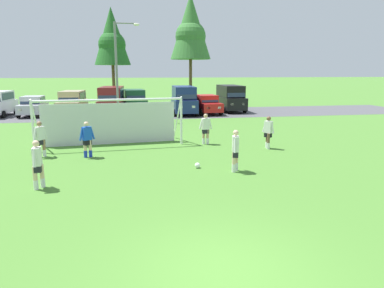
{
  "coord_description": "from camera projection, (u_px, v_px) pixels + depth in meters",
  "views": [
    {
      "loc": [
        -1.68,
        -6.01,
        3.85
      ],
      "look_at": [
        0.72,
        7.39,
        1.02
      ],
      "focal_mm": 32.83,
      "sensor_mm": 36.0,
      "label": 1
    }
  ],
  "objects": [
    {
      "name": "ground_plane",
      "position": [
        158.0,
        136.0,
        21.32
      ],
      "size": [
        400.0,
        400.0,
        0.0
      ],
      "primitive_type": "plane",
      "color": "#477A2D"
    },
    {
      "name": "parking_lot_strip",
      "position": [
        148.0,
        114.0,
        32.43
      ],
      "size": [
        52.0,
        8.4,
        0.01
      ],
      "primitive_type": "cube",
      "color": "#4C4C51",
      "rests_on": "ground"
    },
    {
      "name": "soccer_ball",
      "position": [
        198.0,
        165.0,
        14.2
      ],
      "size": [
        0.22,
        0.22,
        0.22
      ],
      "color": "white",
      "rests_on": "ground"
    },
    {
      "name": "soccer_goal",
      "position": [
        110.0,
        121.0,
        18.48
      ],
      "size": [
        7.55,
        2.55,
        2.57
      ],
      "color": "white",
      "rests_on": "ground"
    },
    {
      "name": "player_striker_near",
      "position": [
        38.0,
        165.0,
        11.58
      ],
      "size": [
        0.32,
        0.74,
        1.64
      ],
      "color": "beige",
      "rests_on": "ground"
    },
    {
      "name": "player_midfield_center",
      "position": [
        41.0,
        139.0,
        15.9
      ],
      "size": [
        0.53,
        0.62,
        1.64
      ],
      "color": "#936B4C",
      "rests_on": "ground"
    },
    {
      "name": "player_defender_far",
      "position": [
        235.0,
        151.0,
        13.59
      ],
      "size": [
        0.33,
        0.71,
        1.64
      ],
      "color": "beige",
      "rests_on": "ground"
    },
    {
      "name": "player_winger_left",
      "position": [
        268.0,
        132.0,
        17.67
      ],
      "size": [
        0.44,
        0.69,
        1.64
      ],
      "color": "brown",
      "rests_on": "ground"
    },
    {
      "name": "player_winger_right",
      "position": [
        87.0,
        140.0,
        15.84
      ],
      "size": [
        0.7,
        0.42,
        1.64
      ],
      "color": "beige",
      "rests_on": "ground"
    },
    {
      "name": "player_trailing_back",
      "position": [
        206.0,
        129.0,
        18.76
      ],
      "size": [
        0.74,
        0.29,
        1.64
      ],
      "color": "tan",
      "rests_on": "ground"
    },
    {
      "name": "parked_car_slot_left",
      "position": [
        33.0,
        106.0,
        30.69
      ],
      "size": [
        2.08,
        4.22,
        1.72
      ],
      "color": "#B2B2BC",
      "rests_on": "ground"
    },
    {
      "name": "parked_car_slot_center_left",
      "position": [
        73.0,
        103.0,
        30.87
      ],
      "size": [
        2.39,
        4.72,
        2.16
      ],
      "color": "tan",
      "rests_on": "ground"
    },
    {
      "name": "parked_car_slot_center",
      "position": [
        112.0,
        100.0,
        30.67
      ],
      "size": [
        2.47,
        4.93,
        2.52
      ],
      "color": "maroon",
      "rests_on": "ground"
    },
    {
      "name": "parked_car_slot_center_right",
      "position": [
        135.0,
        101.0,
        33.18
      ],
      "size": [
        2.41,
        4.74,
        2.16
      ],
      "color": "#194C2D",
      "rests_on": "ground"
    },
    {
      "name": "parked_car_slot_right",
      "position": [
        184.0,
        100.0,
        31.71
      ],
      "size": [
        2.34,
        4.87,
        2.52
      ],
      "color": "navy",
      "rests_on": "ground"
    },
    {
      "name": "parked_car_slot_far_right",
      "position": [
        207.0,
        104.0,
        32.16
      ],
      "size": [
        2.28,
        4.33,
        1.72
      ],
      "color": "red",
      "rests_on": "ground"
    },
    {
      "name": "parked_car_slot_end",
      "position": [
        230.0,
        98.0,
        34.05
      ],
      "size": [
        2.23,
        4.82,
        2.52
      ],
      "color": "black",
      "rests_on": "ground"
    },
    {
      "name": "tree_left_edge",
      "position": [
        112.0,
        38.0,
        39.9
      ],
      "size": [
        4.11,
        4.11,
        10.96
      ],
      "color": "brown",
      "rests_on": "ground"
    },
    {
      "name": "tree_mid_left",
      "position": [
        191.0,
        29.0,
        40.43
      ],
      "size": [
        4.71,
        4.71,
        12.56
      ],
      "color": "brown",
      "rests_on": "ground"
    },
    {
      "name": "street_lamp",
      "position": [
        119.0,
        71.0,
        26.67
      ],
      "size": [
        2.0,
        0.32,
        7.46
      ],
      "color": "slate",
      "rests_on": "ground"
    }
  ]
}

